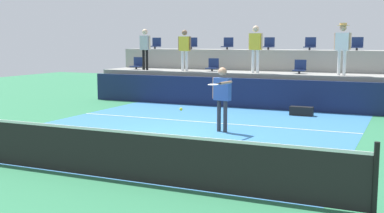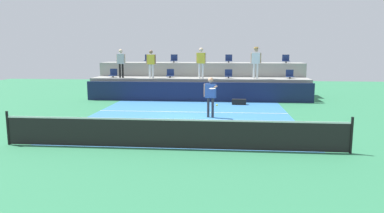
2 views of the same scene
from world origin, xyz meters
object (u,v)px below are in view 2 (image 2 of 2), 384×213
Objects in this scene: stadium_chair_lower_right at (229,75)px; stadium_chair_upper_mid_left at (174,59)px; stadium_chair_upper_right at (258,59)px; stadium_chair_lower_left at (170,74)px; tennis_ball at (217,105)px; stadium_chair_lower_far_right at (290,75)px; stadium_chair_upper_left at (148,59)px; tennis_player at (211,93)px; stadium_chair_upper_center at (202,59)px; spectator_in_white at (121,61)px; spectator_with_hat at (256,59)px; stadium_chair_upper_mid_right at (229,59)px; stadium_chair_upper_far_left at (120,59)px; spectator_leaning_on_rail at (151,61)px; stadium_chair_lower_far_left at (113,74)px; spectator_in_grey at (201,60)px; stadium_chair_upper_far_right at (286,59)px; equipment_bag at (239,102)px.

stadium_chair_lower_right is 1.00× the size of stadium_chair_upper_mid_left.
stadium_chair_upper_right is (1.84, 1.80, 0.85)m from stadium_chair_lower_right.
stadium_chair_lower_left is 7.65× the size of tennis_ball.
stadium_chair_upper_left is (-8.86, 1.80, 0.85)m from stadium_chair_lower_far_right.
stadium_chair_upper_left is 0.29× the size of tennis_player.
stadium_chair_upper_right is (3.55, 0.00, 0.00)m from stadium_chair_upper_center.
spectator_in_white is 0.93× the size of spectator_with_hat.
stadium_chair_upper_mid_right reaches higher than tennis_ball.
stadium_chair_upper_right is 7.65× the size of tennis_ball.
stadium_chair_upper_far_left is 5.41m from stadium_chair_upper_center.
spectator_leaning_on_rail is (-4.61, -0.38, 0.79)m from stadium_chair_lower_right.
stadium_chair_lower_far_left is 0.28× the size of spectator_with_hat.
tennis_player is at bearing -44.37° from stadium_chair_lower_far_left.
stadium_chair_lower_far_left is at bearing -168.58° from stadium_chair_upper_right.
stadium_chair_lower_left is at bearing 180.00° from stadium_chair_lower_right.
stadium_chair_upper_right reaches higher than tennis_ball.
tennis_ball is at bearing -59.36° from stadium_chair_upper_far_left.
stadium_chair_lower_far_left is at bearing 175.96° from spectator_in_grey.
stadium_chair_upper_left is 1.00× the size of stadium_chair_upper_mid_left.
stadium_chair_upper_far_right is at bearing 0.00° from stadium_chair_upper_center.
spectator_in_white is 1.83m from spectator_leaning_on_rail.
spectator_leaning_on_rail is 6.17m from spectator_with_hat.
stadium_chair_upper_far_left is at bearing 158.30° from spectator_in_grey.
stadium_chair_upper_right is at bearing 71.45° from tennis_player.
spectator_in_white reaches higher than tennis_player.
stadium_chair_upper_right is (5.39, 0.00, 0.00)m from stadium_chair_upper_mid_left.
stadium_chair_upper_mid_right is 0.31× the size of spectator_leaning_on_rail.
stadium_chair_upper_mid_right is 0.29× the size of spectator_in_grey.
stadium_chair_lower_right is (7.07, 0.00, 0.00)m from stadium_chair_lower_far_left.
stadium_chair_upper_far_right is (7.15, 1.80, 0.85)m from stadium_chair_lower_left.
stadium_chair_lower_far_right is at bearing -45.80° from stadium_chair_upper_right.
stadium_chair_upper_mid_right is at bearing 26.96° from stadium_chair_lower_left.
stadium_chair_lower_left and stadium_chair_lower_far_right have the same top height.
spectator_with_hat reaches higher than stadium_chair_upper_mid_right.
tennis_player is 5.92m from spectator_in_grey.
stadium_chair_upper_far_left and stadium_chair_upper_far_right have the same top height.
tennis_player is at bearing -45.53° from spectator_in_white.
stadium_chair_upper_far_left is 1.00× the size of stadium_chair_upper_mid_right.
stadium_chair_upper_far_right is at bearing 0.00° from stadium_chair_upper_right.
stadium_chair_lower_far_left is 1.00× the size of stadium_chair_upper_mid_right.
spectator_with_hat is (3.26, -2.18, 0.09)m from stadium_chair_upper_center.
stadium_chair_lower_far_right is 10.07m from spectator_in_white.
tennis_player is (-4.41, -6.12, -0.38)m from stadium_chair_lower_far_right.
tennis_player is (-4.44, -7.92, -1.23)m from stadium_chair_upper_far_right.
spectator_in_white is (-2.92, -0.38, 0.82)m from stadium_chair_lower_left.
tennis_player is at bearing -112.51° from spectator_with_hat.
stadium_chair_lower_right is at bearing 0.00° from stadium_chair_lower_left.
stadium_chair_upper_far_left and stadium_chair_upper_mid_left have the same top height.
spectator_in_white is 7.56m from equipment_bag.
stadium_chair_lower_right is 6.18m from tennis_player.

